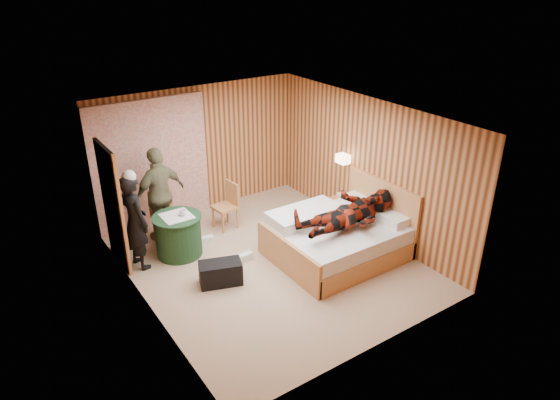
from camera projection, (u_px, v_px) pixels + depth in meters
floor at (269, 262)px, 8.37m from camera, size 4.20×5.00×0.01m
ceiling at (267, 116)px, 7.31m from camera, size 4.20×5.00×0.01m
wall_back at (199, 150)px, 9.72m from camera, size 4.20×0.02×2.50m
wall_left at (139, 230)px, 6.78m from camera, size 0.02×5.00×2.50m
wall_right at (367, 167)px, 8.90m from camera, size 0.02×5.00×2.50m
curtain at (151, 164)px, 9.18m from camera, size 2.20×0.08×2.40m
doorway at (112, 207)px, 7.94m from camera, size 0.06×0.90×2.05m
wall_lamp at (343, 159)px, 9.13m from camera, size 0.26×0.24×0.16m
bed at (338, 237)px, 8.46m from camera, size 2.14×1.69×1.16m
nightstand at (343, 212)px, 9.45m from camera, size 0.40×0.54×0.52m
round_table at (178, 235)px, 8.45m from camera, size 0.83×0.83×0.73m
chair_far at (163, 211)px, 8.87m from camera, size 0.45×0.45×0.93m
chair_near at (228, 202)px, 9.29m from camera, size 0.44×0.44×0.89m
duffel_bag at (221, 273)px, 7.73m from camera, size 0.73×0.54×0.37m
sneaker_left at (206, 240)px, 8.90m from camera, size 0.29×0.16×0.12m
sneaker_right at (244, 257)px, 8.38m from camera, size 0.29×0.13×0.13m
woman_standing at (135, 222)px, 7.93m from camera, size 0.50×0.65×1.61m
man_at_table at (160, 194)px, 8.76m from camera, size 1.08×0.66×1.72m
man_on_bed at (351, 205)px, 8.01m from camera, size 0.86×0.67×1.77m
book_lower at (345, 201)px, 9.31m from camera, size 0.21×0.25×0.02m
book_upper at (345, 200)px, 9.30m from camera, size 0.17×0.23×0.02m
cup_nightstand at (339, 196)px, 9.43m from camera, size 0.10×0.10×0.09m
cup_table at (183, 213)px, 8.28m from camera, size 0.13×0.13×0.10m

